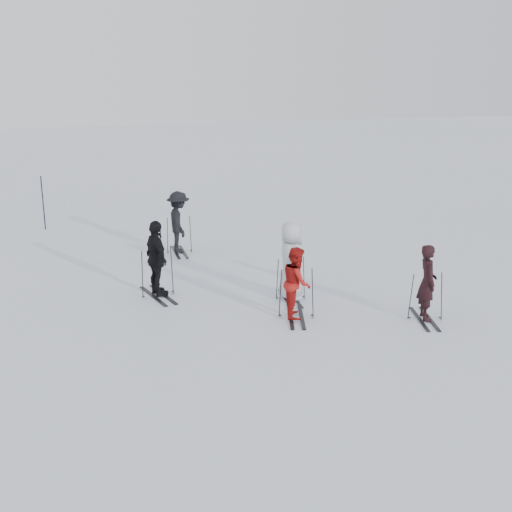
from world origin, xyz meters
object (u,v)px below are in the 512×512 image
(skier_grey, at_px, (291,261))
(skier_uphill_far, at_px, (179,223))
(skier_red, at_px, (297,283))
(skier_near_dark, at_px, (427,283))
(piste_marker, at_px, (43,203))
(skier_uphill_left, at_px, (157,260))

(skier_grey, height_order, skier_uphill_far, skier_grey)
(skier_red, relative_size, skier_grey, 0.84)
(skier_red, height_order, skier_uphill_far, skier_uphill_far)
(skier_uphill_far, bearing_deg, skier_near_dark, -147.57)
(skier_near_dark, xyz_separation_m, piste_marker, (-7.70, 12.67, 0.11))
(skier_near_dark, height_order, piste_marker, piste_marker)
(skier_red, distance_m, piste_marker, 12.49)
(skier_red, height_order, skier_uphill_left, skier_uphill_left)
(skier_red, relative_size, skier_uphill_left, 0.86)
(skier_near_dark, distance_m, skier_red, 2.99)
(piste_marker, bearing_deg, skier_uphill_far, -52.06)
(skier_near_dark, distance_m, skier_grey, 3.38)
(skier_near_dark, relative_size, skier_red, 1.06)
(skier_red, relative_size, piste_marker, 0.84)
(skier_red, distance_m, skier_grey, 1.30)
(skier_uphill_far, distance_m, piste_marker, 6.23)
(skier_uphill_left, xyz_separation_m, piste_marker, (-2.26, 8.81, 0.01))
(skier_uphill_left, distance_m, piste_marker, 9.10)
(skier_grey, relative_size, skier_uphill_far, 1.02)
(skier_grey, distance_m, skier_uphill_far, 5.54)
(skier_red, bearing_deg, skier_grey, 2.68)
(skier_near_dark, relative_size, skier_uphill_left, 0.91)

